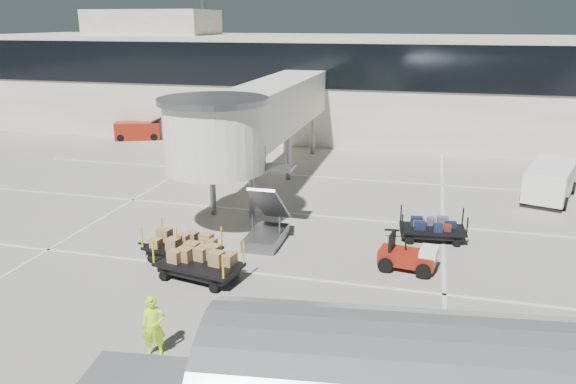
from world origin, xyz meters
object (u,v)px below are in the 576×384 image
suitcase_cart (433,230)px  box_cart_near (191,262)px  minivan (551,178)px  belt_loader (138,131)px  box_cart_far (182,248)px  baggage_tug (409,257)px  ground_worker (154,326)px

suitcase_cart → box_cart_near: (-8.67, -6.04, 0.14)m
minivan → belt_loader: minivan is taller
suitcase_cart → box_cart_far: bearing=-159.8°
baggage_tug → minivan: bearing=66.3°
box_cart_near → box_cart_far: bearing=137.4°
box_cart_far → ground_worker: 6.57m
baggage_tug → box_cart_far: box_cart_far is taller
baggage_tug → minivan: minivan is taller
box_cart_far → belt_loader: belt_loader is taller
box_cart_far → belt_loader: 25.08m
baggage_tug → box_cart_far: (-8.74, -1.42, 0.05)m
box_cart_far → baggage_tug: bearing=18.6°
baggage_tug → minivan: (6.86, 11.10, 0.61)m
box_cart_far → minivan: (15.60, 12.52, 0.56)m
suitcase_cart → box_cart_near: box_cart_near is taller
box_cart_far → belt_loader: size_ratio=0.93×
belt_loader → suitcase_cart: bearing=-57.5°
suitcase_cart → belt_loader: size_ratio=0.87×
box_cart_near → belt_loader: belt_loader is taller
box_cart_far → minivan: 20.01m
ground_worker → box_cart_near: bearing=79.8°
ground_worker → minivan: size_ratio=0.35×
baggage_tug → ground_worker: ground_worker is taller
box_cart_far → minivan: size_ratio=0.70×
baggage_tug → box_cart_near: (-7.78, -2.73, 0.10)m
box_cart_far → ground_worker: size_ratio=2.01×
box_cart_far → belt_loader: (-13.53, 21.12, 0.13)m
baggage_tug → box_cart_near: 8.25m
box_cart_far → box_cart_near: bearing=-44.6°
ground_worker → minivan: bearing=31.8°
baggage_tug → minivan: 13.06m
box_cart_near → ground_worker: bearing=-66.5°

